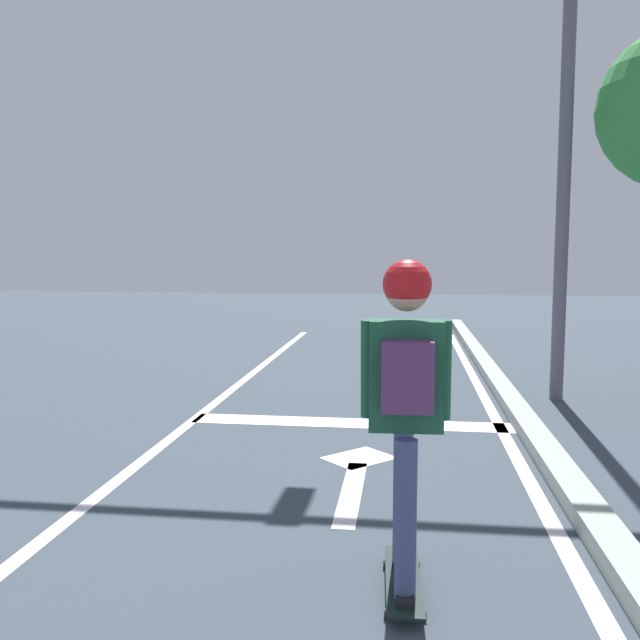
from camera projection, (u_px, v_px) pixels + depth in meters
lane_line_center at (114, 483)px, 5.28m from camera, size 0.12×20.00×0.01m
lane_line_curbside at (541, 503)px, 4.87m from camera, size 0.12×20.00×0.01m
stop_bar at (351, 423)px, 7.15m from camera, size 3.42×0.40×0.01m
lane_arrow_stem at (351, 492)px, 5.10m from camera, size 0.16×1.40×0.01m
lane_arrow_head at (359, 458)px, 5.94m from camera, size 0.71×0.71×0.01m
curb_strip at (577, 496)px, 4.83m from camera, size 0.24×24.00×0.14m
skateboard at (403, 581)px, 3.59m from camera, size 0.23×0.80×0.08m
skater at (406, 379)px, 3.47m from camera, size 0.47×0.63×1.71m
traffic_signal_mast at (474, 60)px, 8.03m from camera, size 5.14×0.34×5.98m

